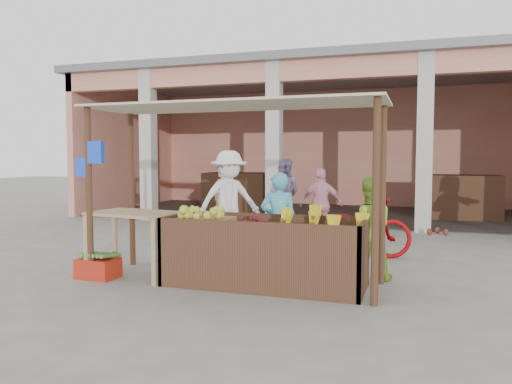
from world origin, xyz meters
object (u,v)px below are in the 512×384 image
(fruit_stall, at_px, (264,256))
(vendor_blue, at_px, (279,219))
(side_table, at_px, (133,222))
(motorcycle, at_px, (353,226))
(red_crate, at_px, (98,268))
(vendor_green, at_px, (369,226))

(fruit_stall, xyz_separation_m, vendor_blue, (-0.03, 0.83, 0.38))
(fruit_stall, relative_size, vendor_blue, 1.66)
(side_table, height_order, vendor_blue, vendor_blue)
(fruit_stall, xyz_separation_m, motorcycle, (0.87, 2.20, 0.13))
(side_table, relative_size, motorcycle, 0.61)
(red_crate, bearing_deg, fruit_stall, 11.24)
(fruit_stall, distance_m, vendor_green, 1.53)
(fruit_stall, distance_m, side_table, 1.93)
(fruit_stall, distance_m, red_crate, 2.36)
(vendor_green, bearing_deg, motorcycle, -86.54)
(side_table, height_order, vendor_green, vendor_green)
(fruit_stall, height_order, side_table, side_table)
(fruit_stall, height_order, motorcycle, motorcycle)
(fruit_stall, bearing_deg, vendor_green, 32.78)
(fruit_stall, xyz_separation_m, red_crate, (-2.33, -0.32, -0.26))
(side_table, bearing_deg, fruit_stall, 11.93)
(fruit_stall, xyz_separation_m, vendor_green, (1.26, 0.81, 0.34))
(vendor_blue, bearing_deg, motorcycle, -139.66)
(red_crate, relative_size, motorcycle, 0.26)
(side_table, distance_m, motorcycle, 3.62)
(fruit_stall, height_order, vendor_green, vendor_green)
(fruit_stall, distance_m, vendor_blue, 0.92)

